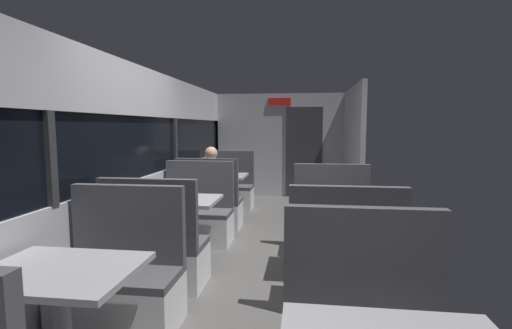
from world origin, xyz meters
The scene contains 16 objects.
ground_plane centered at (0.00, 0.00, -0.01)m, with size 3.30×9.20×0.02m, color #514F4C.
carriage_window_panel_left centered at (-1.45, 0.00, 1.11)m, with size 0.09×8.48×2.30m.
carriage_end_bulkhead centered at (0.06, 4.19, 1.14)m, with size 2.90×0.11×2.30m.
carriage_aisle_panel_right centered at (1.45, 3.00, 1.15)m, with size 0.08×2.40×2.30m, color #B2B2B7.
dining_table_near_window centered at (-0.89, -2.09, 0.64)m, with size 0.90×0.70×0.74m.
bench_near_window_facing_entry centered at (-0.89, -1.39, 0.33)m, with size 0.95×0.50×1.10m.
dining_table_mid_window centered at (-0.89, 0.02, 0.64)m, with size 0.90×0.70×0.74m.
bench_mid_window_facing_end centered at (-0.89, -0.68, 0.33)m, with size 0.95×0.50×1.10m.
bench_mid_window_facing_entry centered at (-0.89, 0.72, 0.33)m, with size 0.95×0.50×1.10m.
dining_table_far_window centered at (-0.89, 2.13, 0.64)m, with size 0.90×0.70×0.74m.
bench_far_window_facing_end centered at (-0.89, 1.43, 0.33)m, with size 0.95×0.50×1.10m.
bench_far_window_facing_entry centered at (-0.89, 2.83, 0.33)m, with size 0.95×0.50×1.10m.
dining_table_rear_aisle centered at (0.89, -0.18, 0.64)m, with size 0.90×0.70×0.74m.
bench_rear_aisle_facing_end centered at (0.89, -0.88, 0.33)m, with size 0.95×0.50×1.10m.
bench_rear_aisle_facing_entry centered at (0.89, 0.52, 0.33)m, with size 0.95×0.50×1.10m.
seated_passenger centered at (-0.89, 1.50, 0.54)m, with size 0.47×0.55×1.26m.
Camera 1 is at (0.53, -4.01, 1.58)m, focal length 25.64 mm.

